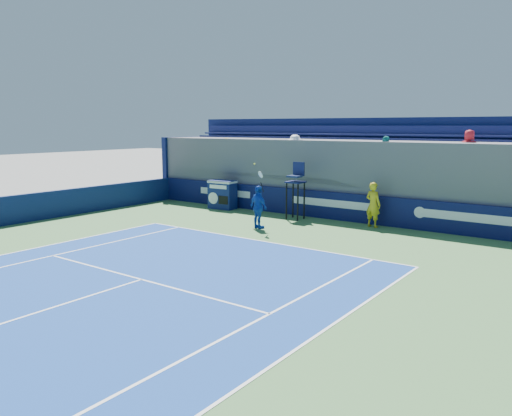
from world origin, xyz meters
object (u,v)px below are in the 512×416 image
Objects in this scene: match_clock at (222,194)px; umpire_chair at (296,184)px; tennis_player at (259,207)px; ball_person at (373,205)px.

match_clock is 0.56× the size of umpire_chair.
ball_person is at bearing 39.93° from tennis_player.
tennis_player reaches higher than ball_person.
tennis_player reaches higher than match_clock.
tennis_player is (-0.12, -2.57, -0.66)m from umpire_chair.
ball_person is 7.73m from match_clock.
ball_person is 0.70× the size of tennis_player.
tennis_player reaches higher than umpire_chair.
match_clock is 4.41m from umpire_chair.
tennis_player is at bearing 52.83° from ball_person.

